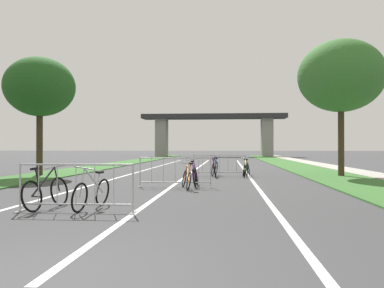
# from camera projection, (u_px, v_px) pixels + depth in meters

# --- Properties ---
(ground_plane) EXTENTS (300.00, 300.00, 0.00)m
(ground_plane) POSITION_uv_depth(u_px,v_px,m) (30.00, 288.00, 4.01)
(ground_plane) COLOR #3D3D3F
(grass_verge_left) EXTENTS (2.85, 67.34, 0.05)m
(grass_verge_left) POSITION_uv_depth(u_px,v_px,m) (116.00, 164.00, 32.05)
(grass_verge_left) COLOR #386B2D
(grass_verge_left) RESTS_ON ground
(grass_verge_right) EXTENTS (2.85, 67.34, 0.05)m
(grass_verge_right) POSITION_uv_depth(u_px,v_px,m) (291.00, 165.00, 30.85)
(grass_verge_right) COLOR #386B2D
(grass_verge_right) RESTS_ON ground
(sidewalk_path_right) EXTENTS (1.60, 67.34, 0.08)m
(sidewalk_path_right) POSITION_uv_depth(u_px,v_px,m) (321.00, 165.00, 30.65)
(sidewalk_path_right) COLOR #ADA89E
(sidewalk_path_right) RESTS_ON ground
(lane_stripe_center) EXTENTS (0.14, 38.96, 0.01)m
(lane_stripe_center) POSITION_uv_depth(u_px,v_px,m) (193.00, 171.00, 23.41)
(lane_stripe_center) COLOR silver
(lane_stripe_center) RESTS_ON ground
(lane_stripe_right_lane) EXTENTS (0.14, 38.96, 0.01)m
(lane_stripe_right_lane) POSITION_uv_depth(u_px,v_px,m) (245.00, 171.00, 23.15)
(lane_stripe_right_lane) COLOR silver
(lane_stripe_right_lane) RESTS_ON ground
(lane_stripe_left_lane) EXTENTS (0.14, 38.96, 0.01)m
(lane_stripe_left_lane) POSITION_uv_depth(u_px,v_px,m) (142.00, 171.00, 23.67)
(lane_stripe_left_lane) COLOR silver
(lane_stripe_left_lane) RESTS_ON ground
(overpass_bridge) EXTENTS (21.19, 3.70, 6.27)m
(overpass_bridge) POSITION_uv_depth(u_px,v_px,m) (214.00, 126.00, 59.48)
(overpass_bridge) COLOR #2D2D30
(overpass_bridge) RESTS_ON ground
(tree_left_pine_far) EXTENTS (3.40, 3.40, 5.80)m
(tree_left_pine_far) POSITION_uv_depth(u_px,v_px,m) (40.00, 87.00, 19.60)
(tree_left_pine_far) COLOR #3D2D1E
(tree_left_pine_far) RESTS_ON ground
(tree_right_oak_mid) EXTENTS (4.03, 4.03, 6.50)m
(tree_right_oak_mid) POSITION_uv_depth(u_px,v_px,m) (341.00, 76.00, 19.04)
(tree_right_oak_mid) COLOR #3D2D1E
(tree_right_oak_mid) RESTS_ON ground
(crowd_barrier_nearest) EXTENTS (2.54, 0.47, 1.05)m
(crowd_barrier_nearest) POSITION_uv_depth(u_px,v_px,m) (76.00, 188.00, 8.58)
(crowd_barrier_nearest) COLOR #ADADB2
(crowd_barrier_nearest) RESTS_ON ground
(crowd_barrier_second) EXTENTS (2.54, 0.47, 1.05)m
(crowd_barrier_second) POSITION_uv_depth(u_px,v_px,m) (175.00, 172.00, 13.95)
(crowd_barrier_second) COLOR #ADADB2
(crowd_barrier_second) RESTS_ON ground
(crowd_barrier_third) EXTENTS (2.54, 0.44, 1.05)m
(crowd_barrier_third) POSITION_uv_depth(u_px,v_px,m) (219.00, 165.00, 19.32)
(crowd_barrier_third) COLOR #ADADB2
(crowd_barrier_third) RESTS_ON ground
(bicycle_teal_0) EXTENTS (0.54, 1.60, 0.95)m
(bicycle_teal_0) POSITION_uv_depth(u_px,v_px,m) (247.00, 168.00, 19.59)
(bicycle_teal_0) COLOR black
(bicycle_teal_0) RESTS_ON ground
(bicycle_silver_1) EXTENTS (0.49, 1.70, 1.00)m
(bicycle_silver_1) POSITION_uv_depth(u_px,v_px,m) (92.00, 193.00, 9.05)
(bicycle_silver_1) COLOR black
(bicycle_silver_1) RESTS_ON ground
(bicycle_purple_2) EXTENTS (0.44, 1.63, 1.01)m
(bicycle_purple_2) POSITION_uv_depth(u_px,v_px,m) (195.00, 176.00, 14.39)
(bicycle_purple_2) COLOR black
(bicycle_purple_2) RESTS_ON ground
(bicycle_orange_3) EXTENTS (0.54, 1.67, 0.90)m
(bicycle_orange_3) POSITION_uv_depth(u_px,v_px,m) (187.00, 178.00, 13.40)
(bicycle_orange_3) COLOR black
(bicycle_orange_3) RESTS_ON ground
(bicycle_blue_4) EXTENTS (0.50, 1.64, 1.02)m
(bicycle_blue_4) POSITION_uv_depth(u_px,v_px,m) (215.00, 168.00, 19.72)
(bicycle_blue_4) COLOR black
(bicycle_blue_4) RESTS_ON ground
(bicycle_red_5) EXTENTS (0.56, 1.68, 0.99)m
(bicycle_red_5) POSITION_uv_depth(u_px,v_px,m) (215.00, 169.00, 18.87)
(bicycle_red_5) COLOR black
(bicycle_red_5) RESTS_ON ground
(bicycle_black_6) EXTENTS (0.55, 1.72, 0.99)m
(bicycle_black_6) POSITION_uv_depth(u_px,v_px,m) (46.00, 192.00, 9.10)
(bicycle_black_6) COLOR black
(bicycle_black_6) RESTS_ON ground
(bicycle_yellow_7) EXTENTS (0.52, 1.73, 0.88)m
(bicycle_yellow_7) POSITION_uv_depth(u_px,v_px,m) (245.00, 169.00, 18.78)
(bicycle_yellow_7) COLOR black
(bicycle_yellow_7) RESTS_ON ground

